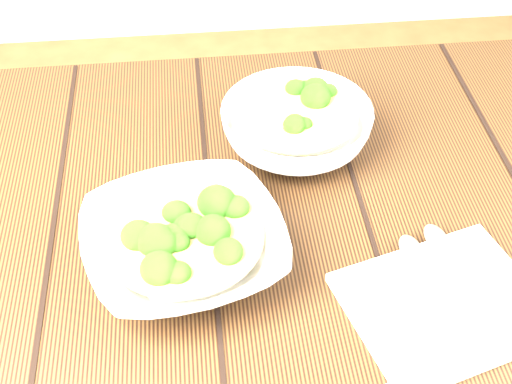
# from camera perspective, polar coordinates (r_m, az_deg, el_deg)

# --- Properties ---
(table) EXTENTS (1.20, 0.80, 0.75)m
(table) POSITION_cam_1_polar(r_m,az_deg,el_deg) (1.00, -2.16, -7.65)
(table) COLOR #301F0D
(table) RESTS_ON ground
(soup_bowl_front) EXTENTS (0.28, 0.28, 0.07)m
(soup_bowl_front) POSITION_cam_1_polar(r_m,az_deg,el_deg) (0.85, -5.75, -4.18)
(soup_bowl_front) COLOR silver
(soup_bowl_front) RESTS_ON table
(soup_bowl_back) EXTENTS (0.23, 0.23, 0.08)m
(soup_bowl_back) POSITION_cam_1_polar(r_m,az_deg,el_deg) (1.01, 3.24, 5.23)
(soup_bowl_back) COLOR silver
(soup_bowl_back) RESTS_ON table
(trivet) EXTENTS (0.11, 0.11, 0.02)m
(trivet) POSITION_cam_1_polar(r_m,az_deg,el_deg) (0.93, -5.46, -1.03)
(trivet) COLOR black
(trivet) RESTS_ON table
(napkin) EXTENTS (0.26, 0.23, 0.01)m
(napkin) POSITION_cam_1_polar(r_m,az_deg,el_deg) (0.85, 14.88, -8.71)
(napkin) COLOR beige
(napkin) RESTS_ON table
(spoon_left) EXTENTS (0.03, 0.18, 0.01)m
(spoon_left) POSITION_cam_1_polar(r_m,az_deg,el_deg) (0.86, 13.05, -6.26)
(spoon_left) COLOR #A09B8D
(spoon_left) RESTS_ON napkin
(spoon_right) EXTENTS (0.04, 0.18, 0.01)m
(spoon_right) POSITION_cam_1_polar(r_m,az_deg,el_deg) (0.88, 15.13, -5.28)
(spoon_right) COLOR #A09B8D
(spoon_right) RESTS_ON napkin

